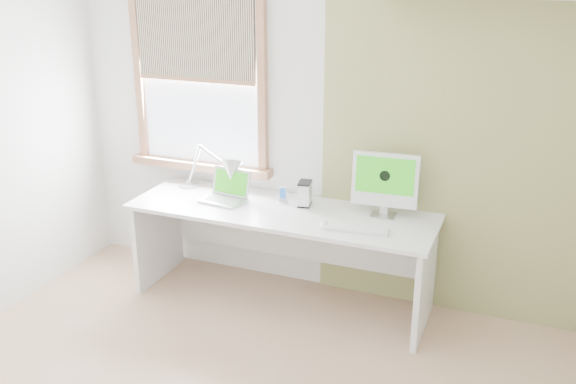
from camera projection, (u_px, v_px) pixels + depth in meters
The scene contains 11 objects.
room at pixel (207, 203), 3.05m from camera, with size 4.04×3.54×2.64m.
accent_wall at pixel (466, 136), 4.21m from camera, with size 2.00×0.02×2.60m, color #929057.
window at pixel (198, 80), 4.81m from camera, with size 1.20×0.14×1.42m.
desk at pixel (284, 232), 4.63m from camera, with size 2.20×0.70×0.73m.
desk_lamp at pixel (223, 171), 4.73m from camera, with size 0.62×0.30×0.36m.
laptop at pixel (227, 193), 4.68m from camera, with size 0.34×0.29×0.22m.
phone_dock at pixel (283, 198), 4.63m from camera, with size 0.08×0.08×0.13m.
external_drive at pixel (305, 193), 4.57m from camera, with size 0.11×0.15×0.18m.
imac at pixel (385, 181), 4.33m from camera, with size 0.46×0.16×0.44m.
keyboard at pixel (355, 229), 4.16m from camera, with size 0.45×0.17×0.02m.
mouse at pixel (324, 224), 4.23m from camera, with size 0.06×0.09×0.03m, color white.
Camera 1 is at (1.42, -2.50, 2.39)m, focal length 39.64 mm.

